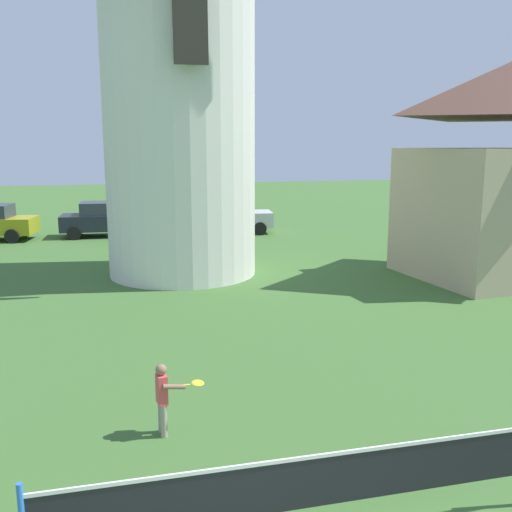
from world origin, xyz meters
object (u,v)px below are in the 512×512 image
Objects in this scene: windmill at (178,48)px; player_far at (164,395)px; parked_car_silver at (230,216)px; tennis_net at (303,483)px; parked_car_black at (107,218)px.

windmill reaches higher than player_far.
windmill is 10.75m from parked_car_silver.
parked_car_black is at bearing 95.38° from tennis_net.
parked_car_silver is (5.60, -0.39, -0.00)m from parked_car_black.
parked_car_silver is (3.18, 8.20, -6.18)m from windmill.
player_far is 19.16m from parked_car_black.
parked_car_black is (-0.87, 19.14, 0.20)m from player_far.
windmill is 3.44× the size of parked_car_black.
windmill is 10.85m from parked_car_black.
tennis_net is at bearing -66.15° from player_far.
parked_car_black is at bearing 175.99° from parked_car_silver.
windmill is 12.43m from player_far.
parked_car_black and parked_car_silver have the same top height.
windmill is at bearing 81.67° from player_far.
player_far is at bearing -104.15° from parked_car_silver.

